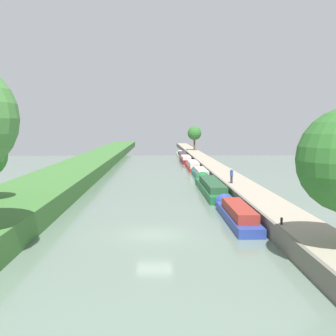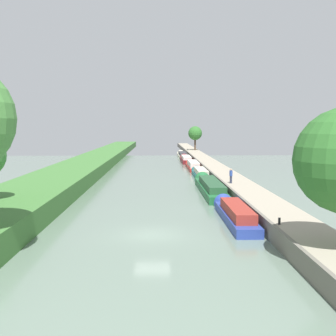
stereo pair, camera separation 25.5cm
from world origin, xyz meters
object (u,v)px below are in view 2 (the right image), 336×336
object	(u,v)px
mooring_bollard_near	(279,221)
narrowboat_cream	(182,155)
narrowboat_red	(193,165)
narrowboat_blue	(234,213)
person_walking	(231,176)
narrowboat_green	(210,186)
narrowboat_maroon	(186,159)
mooring_bollard_far	(188,150)
narrowboat_teal	(200,173)

from	to	relation	value
mooring_bollard_near	narrowboat_cream	bearing A→B (deg)	91.35
narrowboat_red	mooring_bollard_near	xyz separation A→B (m)	(1.70, -48.05, 0.85)
narrowboat_blue	person_walking	size ratio (longest dim) A/B	7.06
narrowboat_red	person_walking	size ratio (longest dim) A/B	7.77
narrowboat_blue	narrowboat_green	xyz separation A→B (m)	(-0.17, 14.80, 0.03)
narrowboat_maroon	mooring_bollard_near	xyz separation A→B (m)	(1.97, -62.40, 0.85)
narrowboat_blue	mooring_bollard_far	world-z (taller)	mooring_bollard_far
narrowboat_green	mooring_bollard_far	bearing A→B (deg)	88.27
narrowboat_red	narrowboat_cream	world-z (taller)	narrowboat_red
narrowboat_cream	mooring_bollard_near	world-z (taller)	mooring_bollard_near
mooring_bollard_far	person_walking	bearing A→B (deg)	-89.74
person_walking	mooring_bollard_far	xyz separation A→B (m)	(-0.29, 64.36, -0.65)
person_walking	mooring_bollard_far	size ratio (longest dim) A/B	3.69
narrowboat_teal	narrowboat_cream	xyz separation A→B (m)	(-0.23, 42.32, -0.05)
narrowboat_maroon	person_walking	xyz separation A→B (m)	(2.26, -42.53, 1.49)
narrowboat_green	mooring_bollard_near	size ratio (longest dim) A/B	37.23
mooring_bollard_near	mooring_bollard_far	bearing A→B (deg)	90.00
narrowboat_cream	mooring_bollard_near	bearing A→B (deg)	-88.65
narrowboat_maroon	mooring_bollard_near	world-z (taller)	mooring_bollard_near
narrowboat_green	narrowboat_red	xyz separation A→B (m)	(0.21, 26.68, -0.04)
narrowboat_blue	mooring_bollard_far	bearing A→B (deg)	88.72
narrowboat_green	mooring_bollard_far	xyz separation A→B (m)	(1.90, 62.85, 0.81)
narrowboat_blue	narrowboat_green	bearing A→B (deg)	90.67
mooring_bollard_far	narrowboat_red	bearing A→B (deg)	-92.68
narrowboat_blue	narrowboat_teal	xyz separation A→B (m)	(0.12, 28.94, -0.04)
narrowboat_cream	mooring_bollard_far	size ratio (longest dim) A/B	34.07
narrowboat_teal	narrowboat_red	world-z (taller)	narrowboat_red
narrowboat_maroon	narrowboat_cream	world-z (taller)	narrowboat_maroon
mooring_bollard_near	narrowboat_maroon	bearing A→B (deg)	91.81
narrowboat_green	narrowboat_cream	size ratio (longest dim) A/B	1.09
narrowboat_red	narrowboat_blue	bearing A→B (deg)	-90.05
narrowboat_teal	mooring_bollard_near	world-z (taller)	mooring_bollard_near
narrowboat_maroon	mooring_bollard_near	size ratio (longest dim) A/B	28.57
person_walking	narrowboat_cream	bearing A→B (deg)	92.11
narrowboat_cream	mooring_bollard_far	bearing A→B (deg)	73.94
narrowboat_teal	mooring_bollard_near	distance (m)	35.56
narrowboat_blue	narrowboat_red	distance (m)	41.48
narrowboat_maroon	narrowboat_red	bearing A→B (deg)	-88.91
narrowboat_green	narrowboat_blue	bearing A→B (deg)	-89.33
narrowboat_maroon	mooring_bollard_far	world-z (taller)	mooring_bollard_far
narrowboat_cream	person_walking	size ratio (longest dim) A/B	9.24
narrowboat_red	mooring_bollard_far	bearing A→B (deg)	87.32
person_walking	mooring_bollard_near	bearing A→B (deg)	-90.84
narrowboat_teal	mooring_bollard_far	size ratio (longest dim) A/B	27.24
mooring_bollard_near	narrowboat_red	bearing A→B (deg)	92.02
narrowboat_green	narrowboat_teal	bearing A→B (deg)	88.80
narrowboat_red	mooring_bollard_far	size ratio (longest dim) A/B	28.67
narrowboat_blue	narrowboat_cream	xyz separation A→B (m)	(-0.11, 71.26, -0.09)
mooring_bollard_far	narrowboat_blue	bearing A→B (deg)	-91.28
narrowboat_red	mooring_bollard_near	bearing A→B (deg)	-87.98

